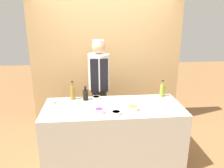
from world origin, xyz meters
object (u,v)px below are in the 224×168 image
at_px(bottle_soy, 85,95).
at_px(bottle_vinegar, 73,92).
at_px(sauce_bowl_brown, 51,101).
at_px(bottle_oil, 162,90).
at_px(sauce_bowl_purple, 99,111).
at_px(sauce_bowl_orange, 96,98).
at_px(cutting_board, 77,108).
at_px(sauce_bowl_red, 116,113).
at_px(sauce_bowl_yellow, 133,108).
at_px(chef_center, 99,86).

xyz_separation_m(bottle_soy, bottle_vinegar, (-0.20, 0.05, 0.03)).
relative_size(sauce_bowl_brown, bottle_soy, 0.50).
bearing_deg(bottle_oil, sauce_bowl_purple, -152.84).
bearing_deg(sauce_bowl_purple, bottle_soy, 111.46).
height_order(sauce_bowl_orange, bottle_oil, bottle_oil).
distance_m(cutting_board, bottle_soy, 0.34).
xyz_separation_m(sauce_bowl_purple, cutting_board, (-0.30, 0.17, -0.02)).
xyz_separation_m(sauce_bowl_purple, bottle_vinegar, (-0.38, 0.53, 0.08)).
bearing_deg(sauce_bowl_orange, sauce_bowl_purple, -87.30).
bearing_deg(cutting_board, sauce_bowl_red, -25.15).
bearing_deg(sauce_bowl_purple, sauce_bowl_yellow, 6.07).
bearing_deg(sauce_bowl_red, bottle_vinegar, 135.08).
xyz_separation_m(bottle_vinegar, bottle_oil, (1.41, -0.01, -0.01)).
height_order(sauce_bowl_brown, bottle_oil, bottle_oil).
bearing_deg(chef_center, bottle_vinegar, -133.58).
xyz_separation_m(cutting_board, bottle_oil, (1.32, 0.35, 0.09)).
height_order(cutting_board, bottle_oil, bottle_oil).
xyz_separation_m(sauce_bowl_orange, sauce_bowl_yellow, (0.49, -0.46, 0.01)).
bearing_deg(bottle_vinegar, sauce_bowl_yellow, -29.61).
bearing_deg(sauce_bowl_red, sauce_bowl_orange, 112.73).
xyz_separation_m(sauce_bowl_orange, bottle_oil, (1.05, 0.02, 0.08)).
relative_size(sauce_bowl_purple, chef_center, 0.08).
distance_m(bottle_soy, chef_center, 0.54).
distance_m(cutting_board, bottle_vinegar, 0.38).
height_order(sauce_bowl_purple, bottle_vinegar, bottle_vinegar).
relative_size(sauce_bowl_brown, chef_center, 0.06).
distance_m(sauce_bowl_yellow, bottle_vinegar, 0.98).
distance_m(sauce_bowl_brown, sauce_bowl_purple, 0.79).
xyz_separation_m(cutting_board, bottle_soy, (0.11, 0.31, 0.08)).
height_order(sauce_bowl_red, bottle_vinegar, bottle_vinegar).
bearing_deg(chef_center, sauce_bowl_red, -80.15).
height_order(sauce_bowl_yellow, sauce_bowl_purple, sauce_bowl_purple).
distance_m(cutting_board, chef_center, 0.87).
relative_size(sauce_bowl_brown, sauce_bowl_red, 0.88).
bearing_deg(bottle_oil, bottle_soy, -177.90).
bearing_deg(sauce_bowl_brown, chef_center, 38.50).
xyz_separation_m(sauce_bowl_yellow, bottle_vinegar, (-0.85, 0.48, 0.08)).
distance_m(sauce_bowl_red, sauce_bowl_purple, 0.23).
relative_size(sauce_bowl_brown, cutting_board, 0.29).
bearing_deg(bottle_soy, bottle_oil, 2.10).
relative_size(sauce_bowl_red, bottle_vinegar, 0.43).
bearing_deg(sauce_bowl_red, bottle_oil, 36.50).
bearing_deg(sauce_bowl_yellow, cutting_board, 170.75).
distance_m(sauce_bowl_yellow, sauce_bowl_red, 0.27).
bearing_deg(chef_center, sauce_bowl_yellow, -65.26).
xyz_separation_m(bottle_oil, chef_center, (-0.99, 0.45, -0.05)).
xyz_separation_m(sauce_bowl_red, chef_center, (-0.18, 1.04, 0.03)).
bearing_deg(sauce_bowl_brown, cutting_board, -29.82).
relative_size(sauce_bowl_orange, sauce_bowl_red, 1.00).
relative_size(sauce_bowl_yellow, bottle_oil, 0.58).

